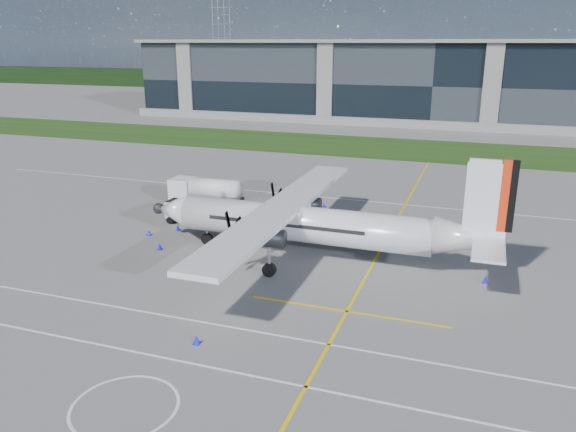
# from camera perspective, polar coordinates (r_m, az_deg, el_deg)

# --- Properties ---
(ground) EXTENTS (400.00, 400.00, 0.00)m
(ground) POSITION_cam_1_polar(r_m,az_deg,el_deg) (77.41, 11.91, 5.61)
(ground) COLOR #595654
(ground) RESTS_ON ground
(grass_strip) EXTENTS (400.00, 18.00, 0.04)m
(grass_strip) POSITION_cam_1_polar(r_m,az_deg,el_deg) (85.21, 12.67, 6.62)
(grass_strip) COLOR #1C3D10
(grass_strip) RESTS_ON ground
(terminal_building) EXTENTS (120.00, 20.00, 15.00)m
(terminal_building) POSITION_cam_1_polar(r_m,az_deg,el_deg) (115.95, 14.96, 12.93)
(terminal_building) COLOR black
(terminal_building) RESTS_ON ground
(tree_line) EXTENTS (400.00, 6.00, 6.00)m
(tree_line) POSITION_cam_1_polar(r_m,az_deg,el_deg) (175.98, 16.61, 12.63)
(tree_line) COLOR black
(tree_line) RESTS_ON ground
(pylon_west) EXTENTS (9.00, 4.60, 30.00)m
(pylon_west) POSITION_cam_1_polar(r_m,az_deg,el_deg) (205.83, -6.74, 17.13)
(pylon_west) COLOR gray
(pylon_west) RESTS_ON ground
(yellow_taxiway_centerline) EXTENTS (0.20, 70.00, 0.01)m
(yellow_taxiway_centerline) POSITION_cam_1_polar(r_m,az_deg,el_deg) (48.23, 10.50, -1.35)
(yellow_taxiway_centerline) COLOR yellow
(yellow_taxiway_centerline) RESTS_ON ground
(white_lane_line) EXTENTS (90.00, 0.15, 0.01)m
(white_lane_line) POSITION_cam_1_polar(r_m,az_deg,el_deg) (27.86, -4.30, -15.77)
(white_lane_line) COLOR white
(white_lane_line) RESTS_ON ground
(turboprop_aircraft) EXTENTS (26.33, 27.30, 8.19)m
(turboprop_aircraft) POSITION_cam_1_polar(r_m,az_deg,el_deg) (39.96, 2.82, 1.16)
(turboprop_aircraft) COLOR silver
(turboprop_aircraft) RESTS_ON ground
(fuel_tanker_truck) EXTENTS (7.44, 2.42, 2.79)m
(fuel_tanker_truck) POSITION_cam_1_polar(r_m,az_deg,el_deg) (54.44, -8.84, 2.41)
(fuel_tanker_truck) COLOR silver
(fuel_tanker_truck) RESTS_ON ground
(baggage_tug) EXTENTS (3.17, 1.90, 1.90)m
(baggage_tug) POSITION_cam_1_polar(r_m,az_deg,el_deg) (49.95, -10.49, 0.44)
(baggage_tug) COLOR silver
(baggage_tug) RESTS_ON ground
(ground_crew_person) EXTENTS (0.77, 0.95, 2.05)m
(ground_crew_person) POSITION_cam_1_polar(r_m,az_deg,el_deg) (45.91, -6.11, -0.77)
(ground_crew_person) COLOR #F25907
(ground_crew_person) RESTS_ON ground
(safety_cone_fwd) EXTENTS (0.36, 0.36, 0.50)m
(safety_cone_fwd) POSITION_cam_1_polar(r_m,az_deg,el_deg) (47.35, -13.95, -1.62)
(safety_cone_fwd) COLOR #0E12F8
(safety_cone_fwd) RESTS_ON ground
(safety_cone_stbdwing) EXTENTS (0.36, 0.36, 0.50)m
(safety_cone_stbdwing) POSITION_cam_1_polar(r_m,az_deg,el_deg) (53.81, 3.69, 1.15)
(safety_cone_stbdwing) COLOR #0E12F8
(safety_cone_stbdwing) RESTS_ON ground
(safety_cone_tail) EXTENTS (0.36, 0.36, 0.50)m
(safety_cone_tail) POSITION_cam_1_polar(r_m,az_deg,el_deg) (39.30, 19.44, -6.09)
(safety_cone_tail) COLOR #0E12F8
(safety_cone_tail) RESTS_ON ground
(safety_cone_portwing) EXTENTS (0.36, 0.36, 0.50)m
(safety_cone_portwing) POSITION_cam_1_polar(r_m,az_deg,el_deg) (30.49, -9.28, -12.28)
(safety_cone_portwing) COLOR #0E12F8
(safety_cone_portwing) RESTS_ON ground
(safety_cone_nose_port) EXTENTS (0.36, 0.36, 0.50)m
(safety_cone_nose_port) POSITION_cam_1_polar(r_m,az_deg,el_deg) (43.95, -12.89, -3.03)
(safety_cone_nose_port) COLOR #0E12F8
(safety_cone_nose_port) RESTS_ON ground
(safety_cone_nose_stbd) EXTENTS (0.36, 0.36, 0.50)m
(safety_cone_nose_stbd) POSITION_cam_1_polar(r_m,az_deg,el_deg) (48.03, -11.13, -1.16)
(safety_cone_nose_stbd) COLOR #0E12F8
(safety_cone_nose_stbd) RESTS_ON ground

